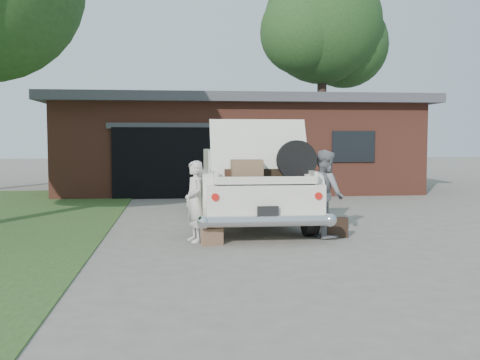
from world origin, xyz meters
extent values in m
plane|color=gray|center=(0.00, 0.00, 0.00)|extent=(90.00, 90.00, 0.00)
cube|color=brown|center=(1.00, 11.50, 1.50)|extent=(12.00, 7.00, 3.00)
cube|color=#4C4C51|center=(1.00, 11.50, 3.15)|extent=(12.80, 7.80, 0.30)
cube|color=black|center=(-1.50, 8.05, 1.10)|extent=(3.20, 0.30, 2.20)
cube|color=#4C4C51|center=(-1.50, 7.98, 2.25)|extent=(3.50, 0.12, 0.18)
cube|color=black|center=(4.50, 7.98, 1.60)|extent=(1.40, 0.08, 1.00)
cylinder|color=#38281E|center=(5.79, 16.83, 2.90)|extent=(0.44, 0.44, 5.80)
sphere|color=#2C4F20|center=(5.79, 16.83, 7.25)|extent=(5.61, 5.61, 5.61)
sphere|color=#2C4F20|center=(7.05, 17.39, 6.42)|extent=(4.21, 4.21, 4.21)
sphere|color=#2C4F20|center=(4.67, 16.13, 6.73)|extent=(3.92, 3.92, 3.92)
cube|color=beige|center=(0.42, 2.76, 0.69)|extent=(2.10, 5.49, 0.71)
cube|color=beige|center=(0.42, 3.09, 1.32)|extent=(1.82, 2.20, 0.57)
cube|color=black|center=(0.42, 4.13, 1.29)|extent=(1.70, 0.09, 0.48)
cube|color=black|center=(0.41, 2.05, 1.29)|extent=(1.70, 0.09, 0.48)
cylinder|color=black|center=(-0.56, 0.90, 0.36)|extent=(0.24, 0.72, 0.72)
cylinder|color=black|center=(1.37, 0.89, 0.36)|extent=(0.24, 0.72, 0.72)
cylinder|color=black|center=(-0.54, 4.63, 0.36)|extent=(0.24, 0.72, 0.72)
cylinder|color=black|center=(1.39, 4.62, 0.36)|extent=(0.24, 0.72, 0.72)
cylinder|color=silver|center=(0.41, -0.04, 0.44)|extent=(2.25, 0.21, 0.20)
cylinder|color=#A5140F|center=(-0.49, 0.04, 0.86)|extent=(0.13, 0.11, 0.13)
cylinder|color=#A5140F|center=(1.31, 0.04, 0.86)|extent=(0.13, 0.11, 0.13)
cube|color=black|center=(0.41, -0.06, 0.60)|extent=(0.37, 0.02, 0.19)
cube|color=black|center=(0.41, 0.68, 1.06)|extent=(1.70, 1.21, 0.04)
cube|color=beige|center=(-0.47, 0.68, 1.17)|extent=(0.07, 1.21, 0.20)
cube|color=beige|center=(1.29, 0.67, 1.17)|extent=(0.07, 1.21, 0.20)
cube|color=beige|center=(0.41, 0.07, 1.13)|extent=(1.75, 0.07, 0.13)
cube|color=beige|center=(0.41, 0.99, 1.65)|extent=(1.84, 0.62, 1.14)
cube|color=#3F261B|center=(0.05, 0.85, 1.19)|extent=(0.65, 0.42, 0.21)
cube|color=brown|center=(0.12, 0.53, 1.28)|extent=(0.56, 0.37, 0.39)
cube|color=black|center=(0.49, 0.92, 1.19)|extent=(0.66, 0.44, 0.21)
cylinder|color=black|center=(1.05, 0.62, 1.45)|extent=(0.74, 0.18, 0.74)
imported|color=beige|center=(-0.83, 0.53, 0.73)|extent=(0.50, 0.61, 1.46)
imported|color=gray|center=(1.63, 0.75, 0.82)|extent=(0.78, 0.91, 1.64)
cube|color=brown|center=(-0.54, 0.15, 0.15)|extent=(0.40, 0.23, 0.29)
cube|color=black|center=(1.78, 0.64, 0.19)|extent=(0.49, 0.17, 0.38)
camera|label=1|loc=(-1.16, -9.48, 1.84)|focal=42.00mm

